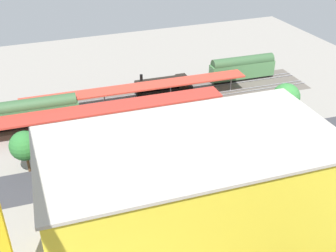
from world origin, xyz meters
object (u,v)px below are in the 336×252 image
object	(u,v)px
box_truck_0	(216,168)
street_tree_3	(268,106)
parked_car_1	(210,159)
parked_car_2	(164,168)
passenger_coach	(242,67)
street_tree_0	(240,112)
locomotive	(164,85)
platform_canopy_near	(94,110)
freight_coach_far	(36,111)
street_tree_2	(25,146)
parked_car_4	(74,188)
traffic_light	(40,186)
platform_canopy_far	(138,87)
parked_car_0	(244,151)
street_tree_1	(286,97)
parked_car_3	(120,179)
construction_building	(189,198)

from	to	relation	value
box_truck_0	street_tree_3	xyz separation A→B (m)	(-18.22, -12.55, 2.58)
parked_car_1	parked_car_2	size ratio (longest dim) A/B	1.03
passenger_coach	parked_car_1	size ratio (longest dim) A/B	4.23
parked_car_1	street_tree_0	size ratio (longest dim) A/B	0.68
locomotive	box_truck_0	bearing A→B (deg)	84.70
platform_canopy_near	passenger_coach	bearing A→B (deg)	-165.60
freight_coach_far	street_tree_2	size ratio (longest dim) A/B	2.25
parked_car_2	box_truck_0	bearing A→B (deg)	152.89
parked_car_4	traffic_light	bearing A→B (deg)	20.63
passenger_coach	traffic_light	bearing A→B (deg)	31.25
platform_canopy_far	street_tree_0	bearing A→B (deg)	131.05
parked_car_0	street_tree_1	size ratio (longest dim) A/B	0.56
parked_car_2	parked_car_0	bearing A→B (deg)	179.68
box_truck_0	platform_canopy_near	bearing A→B (deg)	-56.51
parked_car_3	box_truck_0	world-z (taller)	box_truck_0
passenger_coach	traffic_light	distance (m)	63.12
construction_building	box_truck_0	xyz separation A→B (m)	(-10.80, -13.20, -6.96)
street_tree_1	traffic_light	bearing A→B (deg)	11.49
parked_car_2	street_tree_0	bearing A→B (deg)	-156.90
parked_car_4	street_tree_1	bearing A→B (deg)	-169.58
street_tree_0	parked_car_2	bearing A→B (deg)	23.10
parked_car_2	street_tree_3	bearing A→B (deg)	-162.29
parked_car_0	platform_canopy_far	bearing A→B (deg)	-65.03
freight_coach_far	parked_car_4	bearing A→B (deg)	97.95
locomotive	construction_building	size ratio (longest dim) A/B	0.40
platform_canopy_far	box_truck_0	bearing A→B (deg)	98.39
box_truck_0	street_tree_1	size ratio (longest dim) A/B	1.18
parked_car_4	street_tree_1	size ratio (longest dim) A/B	0.52
parked_car_3	construction_building	xyz separation A→B (m)	(-5.31, 16.86, 7.77)
street_tree_1	passenger_coach	bearing A→B (deg)	-95.99
parked_car_3	street_tree_0	size ratio (longest dim) A/B	0.70
freight_coach_far	construction_building	bearing A→B (deg)	111.25
street_tree_3	locomotive	bearing A→B (deg)	-56.29
platform_canopy_far	parked_car_2	xyz separation A→B (m)	(3.54, 26.79, -3.38)
parked_car_2	street_tree_3	size ratio (longest dim) A/B	0.62
platform_canopy_near	locomotive	xyz separation A→B (m)	(-19.43, -10.54, -1.92)
freight_coach_far	traffic_light	world-z (taller)	traffic_light
passenger_coach	parked_car_3	xyz separation A→B (m)	(40.98, 31.33, -2.55)
freight_coach_far	passenger_coach	bearing A→B (deg)	-174.19
platform_canopy_near	street_tree_3	world-z (taller)	street_tree_3
street_tree_1	platform_canopy_near	bearing A→B (deg)	-16.84
passenger_coach	parked_car_4	xyz separation A→B (m)	(48.79, 30.80, -2.55)
box_truck_0	street_tree_3	world-z (taller)	street_tree_3
parked_car_4	street_tree_2	world-z (taller)	street_tree_2
freight_coach_far	parked_car_1	world-z (taller)	freight_coach_far
platform_canopy_far	freight_coach_far	bearing A→B (deg)	3.16
platform_canopy_far	parked_car_0	bearing A→B (deg)	114.97
platform_canopy_far	passenger_coach	world-z (taller)	passenger_coach
parked_car_0	parked_car_3	world-z (taller)	parked_car_3
traffic_light	street_tree_0	bearing A→B (deg)	-165.82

